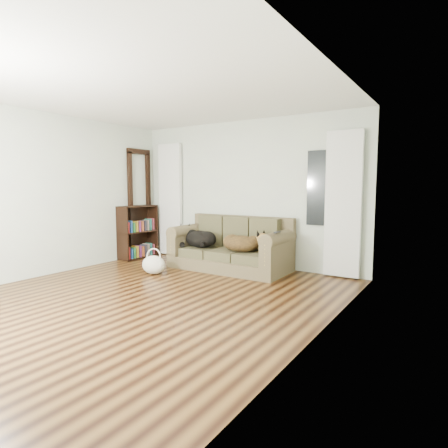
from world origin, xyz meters
The scene contains 15 objects.
floor centered at (0.00, 0.00, 0.00)m, with size 5.00×5.00×0.00m, color black.
ceiling centered at (0.00, 0.00, 2.60)m, with size 5.00×5.00×0.00m, color white.
wall_back centered at (0.00, 2.50, 1.30)m, with size 4.50×0.04×2.60m, color beige.
wall_left centered at (-2.25, 0.00, 1.30)m, with size 0.04×5.00×2.60m, color beige.
wall_right centered at (2.25, 0.00, 1.30)m, with size 0.04×5.00×2.60m, color beige.
curtain_left centered at (-1.70, 2.42, 1.15)m, with size 0.55×0.08×2.25m, color white.
curtain_right centered at (1.80, 2.42, 1.15)m, with size 0.55×0.08×2.25m, color white.
window_pane centered at (1.45, 2.47, 1.40)m, with size 0.50×0.03×1.20m, color black.
door_casing centered at (-2.20, 2.05, 1.05)m, with size 0.07×0.60×2.10m, color black.
sofa centered at (0.01, 1.97, 0.45)m, with size 2.03×0.88×0.83m, color brown.
dog_black_lab centered at (-0.60, 1.90, 0.48)m, with size 0.71×0.50×0.30m, color black.
dog_shepherd centered at (0.32, 1.92, 0.49)m, with size 0.67×0.47×0.30m, color black.
tv_remote centered at (0.98, 1.80, 0.73)m, with size 0.05×0.16×0.02m, color black.
tote_bag centered at (-0.84, 1.00, 0.16)m, with size 0.42×0.32×0.30m, color beige.
bookshelf centered at (-2.09, 1.88, 0.50)m, with size 0.31×0.84×1.04m, color black.
Camera 1 is at (3.39, -3.42, 1.44)m, focal length 30.00 mm.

